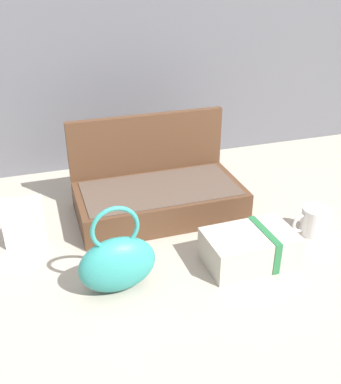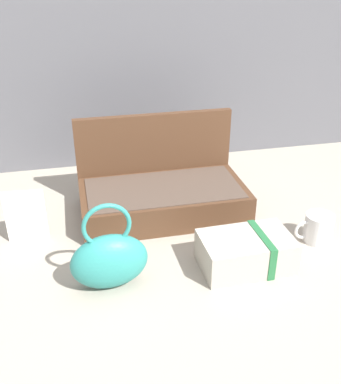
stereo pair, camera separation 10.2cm
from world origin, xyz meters
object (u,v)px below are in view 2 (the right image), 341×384
(cream_toiletry_bag, at_px, (247,252))
(coffee_mug, at_px, (318,228))
(open_suitcase, at_px, (162,191))
(teal_pouch_handbag, at_px, (109,260))
(info_card_left, at_px, (26,216))

(cream_toiletry_bag, relative_size, coffee_mug, 2.09)
(open_suitcase, relative_size, teal_pouch_handbag, 2.19)
(teal_pouch_handbag, bearing_deg, open_suitcase, 59.51)
(open_suitcase, bearing_deg, cream_toiletry_bag, -65.08)
(cream_toiletry_bag, height_order, coffee_mug, cream_toiletry_bag)
(info_card_left, bearing_deg, teal_pouch_handbag, -47.38)
(teal_pouch_handbag, relative_size, cream_toiletry_bag, 0.97)
(cream_toiletry_bag, bearing_deg, info_card_left, 155.85)
(open_suitcase, distance_m, cream_toiletry_bag, 0.38)
(open_suitcase, height_order, teal_pouch_handbag, open_suitcase)
(open_suitcase, distance_m, coffee_mug, 0.49)
(teal_pouch_handbag, bearing_deg, info_card_left, 129.29)
(open_suitcase, height_order, cream_toiletry_bag, open_suitcase)
(teal_pouch_handbag, xyz_separation_m, cream_toiletry_bag, (0.36, 0.00, -0.03))
(open_suitcase, relative_size, cream_toiletry_bag, 2.13)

